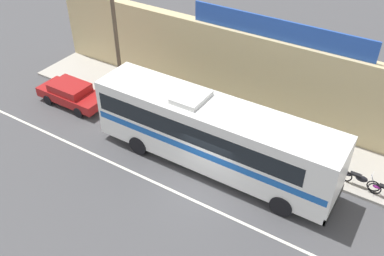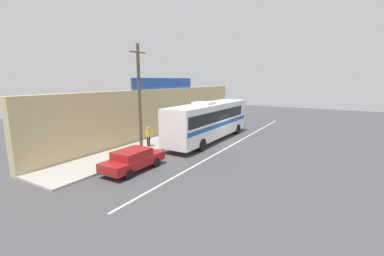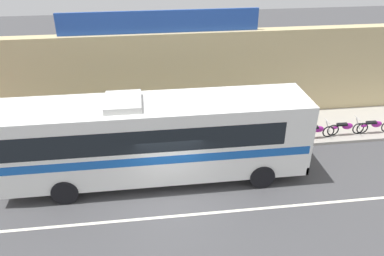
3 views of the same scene
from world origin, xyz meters
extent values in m
plane|color=#444447|center=(0.00, 0.00, 0.00)|extent=(70.00, 70.00, 0.00)
cube|color=#A8A399|center=(0.00, 5.20, 0.07)|extent=(30.00, 3.60, 0.14)
cube|color=tan|center=(0.00, 7.35, 2.40)|extent=(30.00, 0.70, 4.80)
cube|color=#234CAD|center=(0.15, 7.35, 5.35)|extent=(10.00, 0.12, 1.10)
cube|color=silver|center=(0.00, -0.80, 0.00)|extent=(30.00, 0.14, 0.01)
cube|color=white|center=(-0.41, 1.76, 1.99)|extent=(12.31, 2.54, 3.10)
cube|color=black|center=(-0.90, 1.76, 2.54)|extent=(10.83, 2.56, 0.96)
cube|color=#1956B2|center=(-0.41, 1.76, 1.69)|extent=(12.06, 2.56, 0.36)
cube|color=black|center=(5.71, 1.76, 2.44)|extent=(0.04, 2.29, 1.40)
cube|color=black|center=(5.70, 1.76, 0.62)|extent=(0.12, 2.54, 0.36)
cube|color=silver|center=(-1.64, 1.76, 3.66)|extent=(1.40, 1.78, 0.24)
cylinder|color=black|center=(3.77, 2.94, 0.52)|extent=(1.04, 0.32, 1.04)
cylinder|color=black|center=(3.77, 0.58, 0.52)|extent=(1.04, 0.32, 1.04)
cylinder|color=black|center=(-4.10, 2.94, 0.52)|extent=(1.04, 0.32, 1.04)
cylinder|color=black|center=(-4.10, 0.58, 0.52)|extent=(1.04, 0.32, 1.04)
cube|color=maroon|center=(-10.35, 2.12, 0.61)|extent=(4.33, 1.76, 0.56)
cube|color=maroon|center=(-10.45, 2.12, 1.13)|extent=(2.25, 1.58, 0.48)
cube|color=black|center=(-9.61, 2.12, 1.09)|extent=(0.21, 1.48, 0.34)
cylinder|color=black|center=(-9.09, 2.95, 0.31)|extent=(0.62, 0.20, 0.62)
cylinder|color=black|center=(-9.09, 1.30, 0.31)|extent=(0.62, 0.20, 0.62)
cylinder|color=black|center=(-11.61, 2.95, 0.31)|extent=(0.62, 0.20, 0.62)
cylinder|color=black|center=(-11.61, 1.30, 0.31)|extent=(0.62, 0.20, 0.62)
cylinder|color=brown|center=(-7.78, 3.76, 4.19)|extent=(0.22, 0.22, 8.10)
torus|color=black|center=(6.97, 3.90, 0.45)|extent=(0.62, 0.06, 0.62)
ellipsoid|color=#991E8C|center=(7.03, 3.90, 0.59)|extent=(0.36, 0.14, 0.16)
torus|color=black|center=(6.89, 4.03, 0.45)|extent=(0.62, 0.06, 0.62)
torus|color=black|center=(5.61, 4.03, 0.45)|extent=(0.62, 0.06, 0.62)
cylinder|color=silver|center=(6.81, 4.03, 0.75)|extent=(0.34, 0.04, 0.65)
cylinder|color=silver|center=(6.71, 4.03, 1.07)|extent=(0.03, 0.56, 0.03)
ellipsoid|color=black|center=(6.32, 4.03, 0.63)|extent=(0.56, 0.22, 0.34)
cube|color=black|center=(6.02, 4.03, 0.75)|extent=(0.52, 0.20, 0.10)
ellipsoid|color=black|center=(5.67, 4.03, 0.59)|extent=(0.36, 0.14, 0.16)
cylinder|color=black|center=(-5.60, 5.00, 0.55)|extent=(0.13, 0.13, 0.82)
cylinder|color=black|center=(-5.60, 4.82, 0.55)|extent=(0.13, 0.13, 0.82)
cylinder|color=gold|center=(-5.60, 4.91, 1.27)|extent=(0.30, 0.30, 0.62)
sphere|color=tan|center=(-5.60, 4.91, 1.72)|extent=(0.22, 0.22, 0.22)
cylinder|color=gold|center=(-5.60, 5.11, 1.30)|extent=(0.08, 0.08, 0.57)
cylinder|color=gold|center=(-5.60, 4.71, 1.30)|extent=(0.08, 0.08, 0.57)
camera|label=1|loc=(7.33, -12.44, 14.41)|focal=39.91mm
camera|label=2|loc=(-21.95, -9.23, 5.74)|focal=24.13mm
camera|label=3|loc=(-0.77, -11.92, 9.87)|focal=36.11mm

